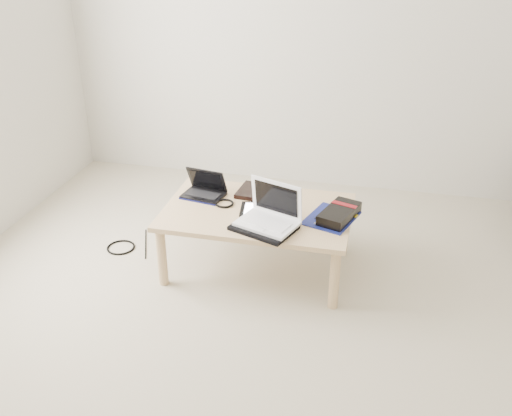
% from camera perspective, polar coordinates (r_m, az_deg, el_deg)
% --- Properties ---
extents(ground, '(4.00, 4.00, 0.00)m').
position_cam_1_polar(ground, '(3.00, 1.01, -13.25)').
color(ground, '#B5A893').
rests_on(ground, ground).
extents(coffee_table, '(1.10, 0.70, 0.40)m').
position_cam_1_polar(coffee_table, '(3.38, 0.14, -0.90)').
color(coffee_table, tan).
rests_on(coffee_table, ground).
extents(book, '(0.29, 0.25, 0.03)m').
position_cam_1_polar(book, '(3.54, 0.47, 1.58)').
color(book, black).
rests_on(book, coffee_table).
extents(netbook, '(0.27, 0.22, 0.17)m').
position_cam_1_polar(netbook, '(3.53, -5.18, 1.79)').
color(netbook, black).
rests_on(netbook, coffee_table).
extents(tablet, '(0.26, 0.22, 0.01)m').
position_cam_1_polar(tablet, '(3.35, 0.49, -0.17)').
color(tablet, black).
rests_on(tablet, coffee_table).
extents(remote, '(0.07, 0.21, 0.02)m').
position_cam_1_polar(remote, '(3.41, 2.04, 0.44)').
color(remote, silver).
rests_on(remote, coffee_table).
extents(neoprene_sleeve, '(0.39, 0.34, 0.02)m').
position_cam_1_polar(neoprene_sleeve, '(3.15, 0.78, -1.97)').
color(neoprene_sleeve, black).
rests_on(neoprene_sleeve, coffee_table).
extents(white_laptop, '(0.38, 0.32, 0.23)m').
position_cam_1_polar(white_laptop, '(3.16, 1.42, -0.68)').
color(white_laptop, white).
rests_on(white_laptop, neoprene_sleeve).
extents(motherboard, '(0.33, 0.37, 0.01)m').
position_cam_1_polar(motherboard, '(3.29, 7.55, -1.00)').
color(motherboard, '#0D1157').
rests_on(motherboard, coffee_table).
extents(gpu_box, '(0.24, 0.33, 0.07)m').
position_cam_1_polar(gpu_box, '(3.28, 8.32, -0.59)').
color(gpu_box, black).
rests_on(gpu_box, coffee_table).
extents(cable_coil, '(0.14, 0.14, 0.01)m').
position_cam_1_polar(cable_coil, '(3.43, -3.18, 0.46)').
color(cable_coil, black).
rests_on(cable_coil, coffee_table).
extents(floor_cable_coil, '(0.19, 0.19, 0.01)m').
position_cam_1_polar(floor_cable_coil, '(3.85, -13.36, -3.85)').
color(floor_cable_coil, black).
rests_on(floor_cable_coil, ground).
extents(floor_cable_trail, '(0.15, 0.35, 0.01)m').
position_cam_1_polar(floor_cable_trail, '(3.86, -10.98, -3.52)').
color(floor_cable_trail, black).
rests_on(floor_cable_trail, ground).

